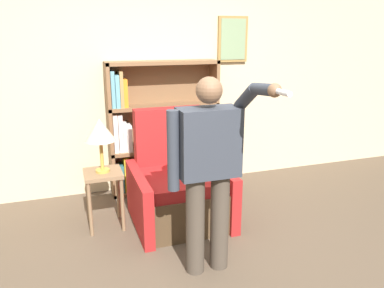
% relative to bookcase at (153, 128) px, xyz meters
% --- Properties ---
extents(ground_plane, '(14.00, 14.00, 0.00)m').
position_rel_bookcase_xyz_m(ground_plane, '(0.07, -1.87, -0.79)').
color(ground_plane, brown).
extents(wall_back, '(8.00, 0.11, 2.80)m').
position_rel_bookcase_xyz_m(wall_back, '(0.08, 0.16, 0.62)').
color(wall_back, beige).
rests_on(wall_back, ground_plane).
extents(bookcase, '(1.33, 0.28, 1.58)m').
position_rel_bookcase_xyz_m(bookcase, '(0.00, 0.00, 0.00)').
color(bookcase, brown).
rests_on(bookcase, ground_plane).
extents(armchair, '(0.94, 0.94, 1.13)m').
position_rel_bookcase_xyz_m(armchair, '(0.05, -0.85, -0.44)').
color(armchair, '#4C3823').
rests_on(armchair, ground_plane).
extents(person_standing, '(0.61, 0.78, 1.58)m').
position_rel_bookcase_xyz_m(person_standing, '(0.03, -1.79, 0.12)').
color(person_standing, '#473D33').
rests_on(person_standing, ground_plane).
extents(side_table, '(0.36, 0.36, 0.58)m').
position_rel_bookcase_xyz_m(side_table, '(-0.69, -0.78, -0.33)').
color(side_table, '#846647').
rests_on(side_table, ground_plane).
extents(table_lamp, '(0.30, 0.30, 0.53)m').
position_rel_bookcase_xyz_m(table_lamp, '(-0.69, -0.78, 0.20)').
color(table_lamp, gold).
rests_on(table_lamp, side_table).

